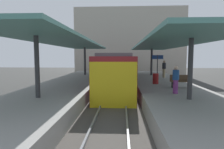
{
  "coord_description": "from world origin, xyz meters",
  "views": [
    {
      "loc": [
        0.51,
        -14.51,
        3.08
      ],
      "look_at": [
        -0.38,
        2.07,
        1.56
      ],
      "focal_mm": 31.25,
      "sensor_mm": 36.0,
      "label": 1
    }
  ],
  "objects_px": {
    "passenger_mid_platform": "(164,69)",
    "commuter_train": "(117,72)",
    "platform_bench": "(181,81)",
    "litter_bin": "(156,79)",
    "passenger_near_bench": "(176,79)",
    "platform_sign": "(158,62)"
  },
  "relations": [
    {
      "from": "commuter_train",
      "to": "litter_bin",
      "type": "xyz_separation_m",
      "value": [
        3.07,
        -2.73,
        -0.33
      ]
    },
    {
      "from": "passenger_near_bench",
      "to": "commuter_train",
      "type": "bearing_deg",
      "value": 117.79
    },
    {
      "from": "passenger_near_bench",
      "to": "passenger_mid_platform",
      "type": "bearing_deg",
      "value": 82.38
    },
    {
      "from": "platform_sign",
      "to": "litter_bin",
      "type": "distance_m",
      "value": 1.61
    },
    {
      "from": "platform_sign",
      "to": "litter_bin",
      "type": "xyz_separation_m",
      "value": [
        -0.3,
        -1.0,
        -1.22
      ]
    },
    {
      "from": "commuter_train",
      "to": "platform_bench",
      "type": "xyz_separation_m",
      "value": [
        4.44,
        -4.52,
        -0.26
      ]
    },
    {
      "from": "platform_sign",
      "to": "passenger_mid_platform",
      "type": "relative_size",
      "value": 1.3
    },
    {
      "from": "commuter_train",
      "to": "passenger_near_bench",
      "type": "relative_size",
      "value": 9.07
    },
    {
      "from": "platform_sign",
      "to": "passenger_near_bench",
      "type": "height_order",
      "value": "platform_sign"
    },
    {
      "from": "platform_sign",
      "to": "platform_bench",
      "type": "bearing_deg",
      "value": -68.89
    },
    {
      "from": "platform_bench",
      "to": "litter_bin",
      "type": "xyz_separation_m",
      "value": [
        -1.37,
        1.79,
        -0.06
      ]
    },
    {
      "from": "litter_bin",
      "to": "passenger_mid_platform",
      "type": "distance_m",
      "value": 4.91
    },
    {
      "from": "platform_bench",
      "to": "litter_bin",
      "type": "bearing_deg",
      "value": 127.54
    },
    {
      "from": "platform_bench",
      "to": "platform_sign",
      "type": "bearing_deg",
      "value": 111.11
    },
    {
      "from": "passenger_mid_platform",
      "to": "commuter_train",
      "type": "bearing_deg",
      "value": -158.03
    },
    {
      "from": "passenger_near_bench",
      "to": "platform_sign",
      "type": "bearing_deg",
      "value": 91.81
    },
    {
      "from": "commuter_train",
      "to": "platform_sign",
      "type": "height_order",
      "value": "commuter_train"
    },
    {
      "from": "commuter_train",
      "to": "platform_sign",
      "type": "relative_size",
      "value": 6.4
    },
    {
      "from": "litter_bin",
      "to": "passenger_mid_platform",
      "type": "relative_size",
      "value": 0.47
    },
    {
      "from": "commuter_train",
      "to": "passenger_near_bench",
      "type": "bearing_deg",
      "value": -62.21
    },
    {
      "from": "platform_sign",
      "to": "passenger_near_bench",
      "type": "relative_size",
      "value": 1.42
    },
    {
      "from": "litter_bin",
      "to": "platform_bench",
      "type": "bearing_deg",
      "value": -52.46
    }
  ]
}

